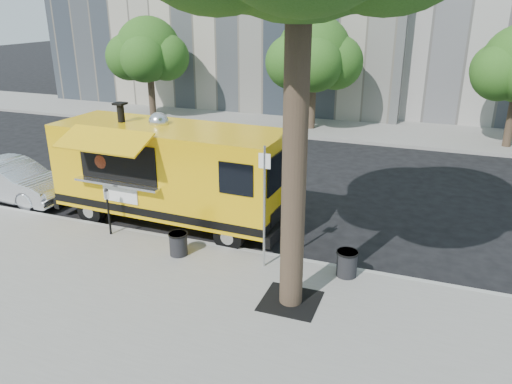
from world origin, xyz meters
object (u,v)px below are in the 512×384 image
far_tree_b (314,53)px  sedan (12,181)px  sign_post (264,201)px  parking_meter (108,206)px  far_tree_a (148,50)px  trash_bin_left (178,243)px  trash_bin_right (347,263)px  food_truck (169,171)px

far_tree_b → sedan: size_ratio=1.35×
far_tree_b → sign_post: 14.61m
far_tree_b → parking_meter: 14.48m
far_tree_b → sign_post: size_ratio=1.83×
far_tree_b → parking_meter: far_tree_b is taller
parking_meter → far_tree_b: bearing=81.9°
far_tree_a → trash_bin_left: size_ratio=9.14×
far_tree_a → parking_meter: (7.00, -13.65, -2.79)m
parking_meter → trash_bin_left: (2.34, -0.40, -0.52)m
sign_post → trash_bin_right: sign_post is taller
far_tree_a → sedan: bearing=-79.6°
parking_meter → sedan: 4.94m
parking_meter → trash_bin_left: 2.43m
sedan → trash_bin_right: 11.32m
sign_post → sedan: 9.49m
far_tree_b → sign_post: bearing=-79.9°
parking_meter → trash_bin_right: bearing=0.4°
food_truck → trash_bin_left: (1.30, -1.92, -1.15)m
far_tree_a → food_truck: 14.71m
far_tree_b → food_truck: size_ratio=0.78×
sign_post → far_tree_a: bearing=129.8°
far_tree_a → sedan: (2.26, -12.30, -3.11)m
food_truck → trash_bin_right: food_truck is taller
sign_post → parking_meter: sign_post is taller
sign_post → trash_bin_left: 2.62m
far_tree_b → trash_bin_left: far_tree_b is taller
far_tree_a → sign_post: far_tree_a is taller
far_tree_a → food_truck: size_ratio=0.76×
far_tree_a → food_truck: (8.04, -12.13, -2.16)m
far_tree_a → far_tree_b: bearing=2.5°
far_tree_b → sedan: far_tree_b is taller
far_tree_a → trash_bin_left: 17.19m
sedan → trash_bin_left: (7.08, -1.75, -0.21)m
far_tree_a → far_tree_b: size_ratio=0.97×
food_truck → trash_bin_left: food_truck is taller
far_tree_a → sedan: far_tree_a is taller
sedan → trash_bin_right: bearing=-93.6°
far_tree_b → trash_bin_left: size_ratio=9.39×
far_tree_b → trash_bin_right: bearing=-72.2°
far_tree_a → sign_post: bearing=-50.2°
sedan → parking_meter: bearing=-102.9°
sign_post → trash_bin_right: 2.40m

